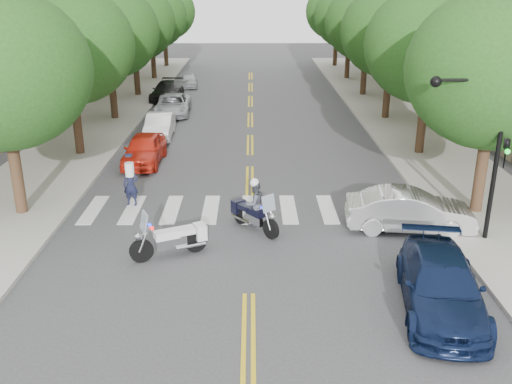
{
  "coord_description": "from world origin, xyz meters",
  "views": [
    {
      "loc": [
        0.1,
        -14.46,
        8.56
      ],
      "look_at": [
        0.24,
        4.99,
        1.3
      ],
      "focal_mm": 40.0,
      "sensor_mm": 36.0,
      "label": 1
    }
  ],
  "objects_px": {
    "motorcycle_police": "(254,207)",
    "convertible": "(410,211)",
    "motorcycle_parked": "(176,239)",
    "officer_standing": "(131,185)",
    "sedan_blue": "(441,285)"
  },
  "relations": [
    {
      "from": "motorcycle_police",
      "to": "officer_standing",
      "type": "relative_size",
      "value": 1.2
    },
    {
      "from": "motorcycle_police",
      "to": "motorcycle_parked",
      "type": "distance_m",
      "value": 3.28
    },
    {
      "from": "motorcycle_parked",
      "to": "convertible",
      "type": "height_order",
      "value": "motorcycle_parked"
    },
    {
      "from": "convertible",
      "to": "officer_standing",
      "type": "bearing_deg",
      "value": 82.17
    },
    {
      "from": "motorcycle_parked",
      "to": "officer_standing",
      "type": "xyz_separation_m",
      "value": [
        -2.33,
        4.47,
        0.28
      ]
    },
    {
      "from": "motorcycle_police",
      "to": "sedan_blue",
      "type": "height_order",
      "value": "motorcycle_police"
    },
    {
      "from": "motorcycle_police",
      "to": "motorcycle_parked",
      "type": "relative_size",
      "value": 0.84
    },
    {
      "from": "motorcycle_police",
      "to": "convertible",
      "type": "height_order",
      "value": "motorcycle_police"
    },
    {
      "from": "motorcycle_parked",
      "to": "officer_standing",
      "type": "height_order",
      "value": "officer_standing"
    },
    {
      "from": "sedan_blue",
      "to": "officer_standing",
      "type": "bearing_deg",
      "value": 150.71
    },
    {
      "from": "convertible",
      "to": "sedan_blue",
      "type": "xyz_separation_m",
      "value": [
        -0.54,
        -5.34,
        -0.01
      ]
    },
    {
      "from": "convertible",
      "to": "motorcycle_parked",
      "type": "bearing_deg",
      "value": 109.03
    },
    {
      "from": "motorcycle_police",
      "to": "sedan_blue",
      "type": "distance_m",
      "value": 7.41
    },
    {
      "from": "convertible",
      "to": "sedan_blue",
      "type": "bearing_deg",
      "value": 179.73
    },
    {
      "from": "motorcycle_parked",
      "to": "motorcycle_police",
      "type": "bearing_deg",
      "value": -76.28
    }
  ]
}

